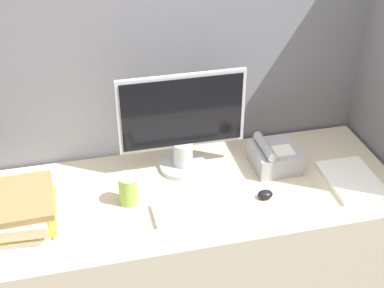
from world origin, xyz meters
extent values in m
cube|color=slate|center=(0.00, 0.67, 0.87)|extent=(2.01, 0.04, 1.74)
cube|color=beige|center=(0.00, 0.32, 0.37)|extent=(1.61, 0.64, 0.73)
cylinder|color=#B7B7BC|center=(-0.01, 0.48, 0.74)|extent=(0.19, 0.19, 0.02)
cylinder|color=#B7B7BC|center=(-0.01, 0.48, 0.80)|extent=(0.08, 0.08, 0.10)
cube|color=#B7B7BC|center=(-0.01, 0.48, 0.99)|extent=(0.51, 0.02, 0.32)
cube|color=black|center=(-0.01, 0.47, 0.99)|extent=(0.48, 0.01, 0.29)
cube|color=silver|center=(0.00, 0.19, 0.74)|extent=(0.38, 0.13, 0.02)
ellipsoid|color=black|center=(0.25, 0.21, 0.75)|extent=(0.06, 0.05, 0.03)
cylinder|color=#8CB247|center=(-0.26, 0.30, 0.79)|extent=(0.07, 0.07, 0.11)
cylinder|color=white|center=(-0.26, 0.30, 0.85)|extent=(0.07, 0.07, 0.01)
cube|color=silver|center=(-0.64, 0.27, 0.74)|extent=(0.20, 0.27, 0.02)
cube|color=gold|center=(-0.64, 0.28, 0.76)|extent=(0.22, 0.27, 0.02)
cube|color=#C6B78C|center=(-0.65, 0.27, 0.80)|extent=(0.22, 0.30, 0.04)
cube|color=olive|center=(-0.65, 0.28, 0.83)|extent=(0.24, 0.28, 0.03)
cube|color=#99999E|center=(0.35, 0.40, 0.78)|extent=(0.18, 0.18, 0.09)
cube|color=white|center=(0.38, 0.38, 0.82)|extent=(0.08, 0.08, 0.00)
cylinder|color=#99999E|center=(0.31, 0.40, 0.84)|extent=(0.04, 0.18, 0.04)
cube|color=white|center=(0.61, 0.23, 0.74)|extent=(0.20, 0.27, 0.02)
camera|label=1|loc=(-0.40, -1.29, 2.00)|focal=50.00mm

